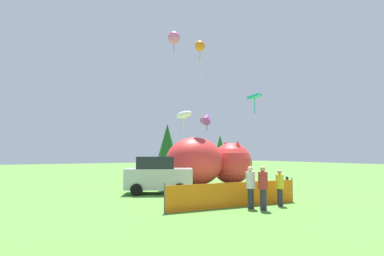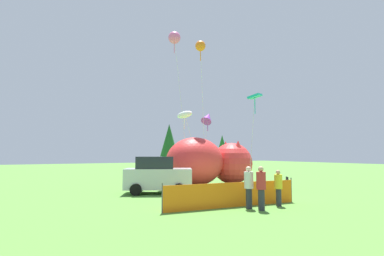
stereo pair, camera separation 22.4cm
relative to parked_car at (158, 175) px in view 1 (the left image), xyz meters
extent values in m
plane|color=#548C38|center=(3.04, -2.23, -1.08)|extent=(120.00, 120.00, 0.00)
cube|color=#B7BCC1|center=(0.04, -0.02, -0.19)|extent=(4.34, 3.40, 1.20)
cube|color=#1E232D|center=(-0.14, 0.07, 0.77)|extent=(2.69, 2.45, 0.72)
cylinder|color=black|center=(1.53, 0.19, -0.74)|extent=(0.72, 0.53, 0.68)
cylinder|color=black|center=(0.73, -1.36, -0.74)|extent=(0.72, 0.53, 0.68)
cylinder|color=black|center=(-0.65, 1.32, -0.74)|extent=(0.72, 0.53, 0.68)
cylinder|color=black|center=(-1.45, -0.23, -0.74)|extent=(0.72, 0.53, 0.68)
cube|color=black|center=(7.41, -2.97, -0.66)|extent=(0.76, 0.76, 0.03)
cube|color=black|center=(7.63, -3.11, -0.42)|extent=(0.30, 0.46, 0.49)
cylinder|color=#A5A5AD|center=(7.09, -3.05, -0.87)|extent=(0.02, 0.02, 0.42)
cylinder|color=#A5A5AD|center=(7.34, -2.65, -0.87)|extent=(0.02, 0.02, 0.42)
cylinder|color=#A5A5AD|center=(7.49, -3.29, -0.87)|extent=(0.02, 0.02, 0.42)
cylinder|color=#A5A5AD|center=(7.73, -2.90, -0.87)|extent=(0.02, 0.02, 0.42)
ellipsoid|color=red|center=(4.07, 2.46, 0.71)|extent=(4.65, 3.88, 3.59)
ellipsoid|color=yellow|center=(4.07, 2.46, -0.09)|extent=(3.00, 2.88, 1.62)
sphere|color=red|center=(7.35, 2.24, 0.53)|extent=(3.23, 3.23, 3.23)
cone|color=red|center=(7.35, 3.05, 1.83)|extent=(0.91, 0.91, 0.97)
cone|color=red|center=(7.35, 1.43, 1.83)|extent=(0.91, 0.91, 0.97)
cube|color=orange|center=(1.11, -5.92, -0.54)|extent=(6.70, 0.73, 1.09)
cylinder|color=#4C4C51|center=(-2.24, -5.57, -0.48)|extent=(0.05, 0.05, 1.20)
cylinder|color=#4C4C51|center=(4.45, -6.26, -0.48)|extent=(0.05, 0.05, 1.20)
cylinder|color=#2D2D38|center=(1.63, -7.15, -0.64)|extent=(0.27, 0.27, 0.88)
cylinder|color=#B72D2D|center=(1.63, -7.15, 0.17)|extent=(0.40, 0.40, 0.73)
sphere|color=tan|center=(1.63, -7.15, 0.65)|extent=(0.24, 0.24, 0.24)
cylinder|color=#2D2D38|center=(3.06, -6.76, -0.69)|extent=(0.24, 0.24, 0.78)
cylinder|color=yellow|center=(3.06, -6.76, 0.02)|extent=(0.36, 0.36, 0.65)
sphere|color=tan|center=(3.06, -6.76, 0.46)|extent=(0.21, 0.21, 0.21)
cylinder|color=#2D2D38|center=(1.45, -6.57, -0.65)|extent=(0.27, 0.27, 0.87)
cylinder|color=silver|center=(1.45, -6.57, 0.15)|extent=(0.40, 0.40, 0.73)
sphere|color=beige|center=(1.45, -6.57, 0.63)|extent=(0.24, 0.24, 0.24)
cylinder|color=silver|center=(4.17, 4.74, 4.88)|extent=(1.54, 0.17, 11.94)
sphere|color=pink|center=(3.42, 4.67, 10.85)|extent=(1.01, 1.01, 1.01)
cylinder|color=pink|center=(3.42, 4.67, 10.15)|extent=(0.06, 0.06, 1.20)
cylinder|color=silver|center=(7.56, 0.07, 2.23)|extent=(0.23, 0.59, 6.62)
cube|color=#19B2B2|center=(7.66, -0.21, 5.54)|extent=(1.22, 1.23, 0.44)
cylinder|color=#19B2B2|center=(7.66, -0.21, 4.84)|extent=(0.06, 0.06, 1.20)
cylinder|color=silver|center=(6.62, 5.32, 4.72)|extent=(1.63, 1.76, 11.61)
sphere|color=orange|center=(5.82, 4.46, 10.52)|extent=(0.89, 0.89, 0.89)
cylinder|color=orange|center=(5.82, 4.46, 9.82)|extent=(0.06, 0.06, 1.20)
cylinder|color=silver|center=(7.45, 6.35, 1.85)|extent=(1.78, 1.78, 5.86)
cone|color=purple|center=(8.33, 7.22, 4.77)|extent=(1.81, 1.67, 1.49)
cylinder|color=purple|center=(8.33, 7.22, 4.07)|extent=(0.06, 0.06, 1.20)
cylinder|color=silver|center=(6.23, 6.16, 1.81)|extent=(2.18, 0.21, 5.80)
ellipsoid|color=white|center=(5.15, 6.07, 4.71)|extent=(0.98, 2.11, 0.76)
cylinder|color=white|center=(5.15, 6.07, 4.01)|extent=(0.06, 0.06, 1.20)
cylinder|color=brown|center=(14.42, 28.32, -0.21)|extent=(0.56, 0.56, 1.75)
cone|color=#1E5623|center=(14.42, 28.32, 3.46)|extent=(3.07, 3.07, 5.59)
cylinder|color=brown|center=(25.98, 29.25, -0.38)|extent=(0.45, 0.45, 1.40)
cone|color=#236028|center=(25.98, 29.25, 2.56)|extent=(2.47, 2.47, 4.48)
camera|label=1|loc=(-7.55, -16.67, 1.32)|focal=28.00mm
camera|label=2|loc=(-7.35, -16.78, 1.32)|focal=28.00mm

